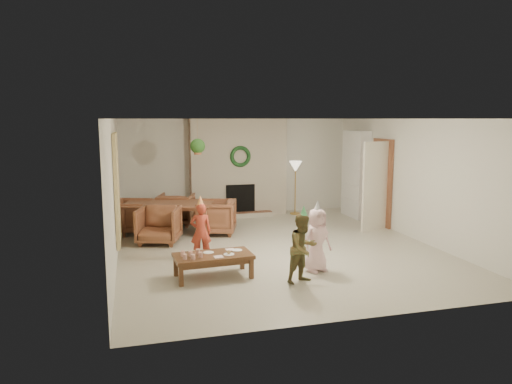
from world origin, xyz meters
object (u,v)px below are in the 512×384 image
object	(u,v)px
dining_chair_right	(216,217)
child_plaid	(303,248)
coffee_table_top	(213,256)
child_red	(201,232)
dining_table	(168,218)
dining_chair_left	(130,216)
dining_chair_near	(159,225)
dining_chair_far	(176,209)
child_pink	(317,240)

from	to	relation	value
dining_chair_right	child_plaid	world-z (taller)	child_plaid
coffee_table_top	child_red	bearing A→B (deg)	88.78
dining_table	dining_chair_left	world-z (taller)	dining_chair_left
dining_chair_left	dining_chair_near	bearing A→B (deg)	-135.00
child_red	dining_chair_near	bearing A→B (deg)	-60.00
coffee_table_top	child_plaid	size ratio (longest dim) A/B	1.14
dining_chair_far	coffee_table_top	distance (m)	3.96
child_pink	dining_chair_near	bearing A→B (deg)	117.07
dining_chair_left	child_red	size ratio (longest dim) A/B	0.80
child_red	child_plaid	xyz separation A→B (m)	(1.34, -1.59, 0.03)
dining_table	dining_chair_left	bearing A→B (deg)	180.00
dining_chair_right	child_red	xyz separation A→B (m)	(-0.60, -1.83, 0.14)
dining_chair_left	child_pink	world-z (taller)	child_pink
dining_table	child_plaid	world-z (taller)	child_plaid
dining_chair_far	child_plaid	bearing A→B (deg)	125.45
dining_chair_near	dining_chair_far	world-z (taller)	same
coffee_table_top	child_pink	size ratio (longest dim) A/B	1.16
dining_table	child_plaid	distance (m)	4.13
dining_chair_near	coffee_table_top	world-z (taller)	dining_chair_near
dining_table	dining_chair_right	distance (m)	1.06
dining_chair_far	child_red	size ratio (longest dim) A/B	0.80
child_red	child_plaid	distance (m)	2.08
dining_chair_right	child_pink	size ratio (longest dim) A/B	0.78
dining_chair_far	dining_chair_near	bearing A→B (deg)	90.00
dining_chair_near	child_pink	bearing A→B (deg)	-28.60
dining_chair_far	child_plaid	xyz separation A→B (m)	(1.50, -4.54, 0.17)
dining_chair_near	child_plaid	world-z (taller)	child_plaid
child_plaid	dining_table	bearing A→B (deg)	92.66
child_red	dining_chair_far	bearing A→B (deg)	-83.23
child_plaid	child_pink	distance (m)	0.61
dining_chair_near	child_red	bearing A→B (deg)	-46.50
child_red	dining_chair_right	bearing A→B (deg)	-104.53
dining_table	coffee_table_top	size ratio (longest dim) A/B	1.57
child_plaid	coffee_table_top	bearing A→B (deg)	133.12
dining_chair_right	child_plaid	xyz separation A→B (m)	(0.74, -3.42, 0.17)
coffee_table_top	child_red	distance (m)	1.02
dining_chair_near	dining_chair_far	bearing A→B (deg)	90.00
dining_chair_left	coffee_table_top	bearing A→B (deg)	-142.42
dining_chair_near	dining_chair_right	size ratio (longest dim) A/B	1.00
dining_chair_left	child_plaid	size ratio (longest dim) A/B	0.76
coffee_table_top	dining_chair_near	bearing A→B (deg)	103.01
coffee_table_top	dining_chair_right	bearing A→B (deg)	75.12
child_red	coffee_table_top	bearing A→B (deg)	96.21
dining_table	dining_chair_near	xyz separation A→B (m)	(-0.25, -0.81, 0.04)
dining_chair_left	child_plaid	distance (m)	4.74
dining_chair_near	dining_chair_left	distance (m)	1.20
dining_chair_far	dining_chair_left	size ratio (longest dim) A/B	1.00
dining_table	child_pink	size ratio (longest dim) A/B	1.82
dining_chair_left	child_pink	bearing A→B (deg)	-122.80
dining_chair_right	dining_chair_near	bearing A→B (deg)	-51.34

